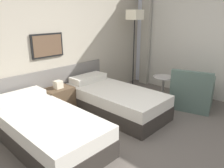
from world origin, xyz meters
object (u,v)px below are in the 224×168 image
Objects in this scene: nightstand at (59,100)px; floor_lamp at (135,21)px; armchair at (192,94)px; side_table at (163,85)px; bed_near_door at (46,128)px; bed_near_window at (114,100)px.

nightstand is 2.48m from floor_lamp.
side_table is at bearing 20.43° from armchair.
side_table is 0.62× the size of armchair.
armchair is at bearing -40.25° from nightstand.
floor_lamp reaches higher than bed_near_door.
bed_near_door is 1.00× the size of bed_near_window.
armchair is (0.34, -0.48, -0.15)m from side_table.
nightstand is at bearing 134.66° from bed_near_window.
nightstand is at bearing 143.76° from side_table.
side_table reaches higher than bed_near_door.
floor_lamp is 3.13× the size of side_table.
side_table is 0.61m from armchair.
bed_near_window is at bearing 37.98° from armchair.
bed_near_door is at bearing -134.66° from nightstand.
side_table is (1.69, -1.24, 0.16)m from nightstand.
nightstand reaches higher than bed_near_door.
side_table is at bearing -36.24° from nightstand.
bed_near_window is 3.26× the size of side_table.
bed_near_window is 1.04m from nightstand.
bed_near_window is 2.00m from floor_lamp.
floor_lamp is at bearing 72.24° from side_table.
floor_lamp is 1.95× the size of armchair.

